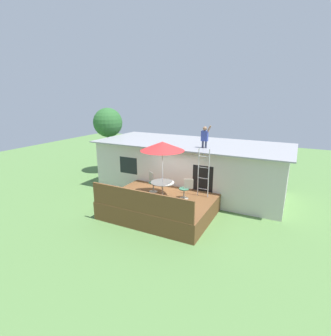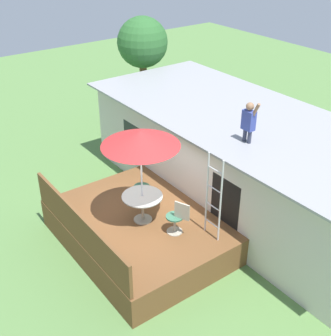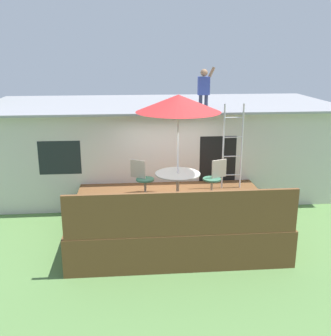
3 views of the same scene
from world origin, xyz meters
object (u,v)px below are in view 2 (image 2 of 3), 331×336
Objects in this scene: patio_umbrella at (140,138)px; backyard_tree at (143,44)px; patio_chair_left at (142,186)px; person_figure at (249,120)px; patio_chair_right at (177,218)px; step_ladder at (214,198)px; patio_table at (142,201)px.

patio_umbrella is 0.58× the size of backyard_tree.
patio_chair_left is at bearing 147.46° from patio_umbrella.
person_figure reaches higher than patio_chair_right.
person_figure is at bearing -13.99° from backyard_tree.
person_figure is (1.02, 2.51, 0.18)m from patio_umbrella.
patio_umbrella reaches higher than step_ladder.
backyard_tree reaches higher than patio_chair_left.
step_ladder is 2.39× the size of patio_chair_right.
step_ladder is at bearing -154.88° from patio_chair_right.
patio_umbrella is 2.11m from patio_chair_left.
person_figure reaches higher than patio_chair_left.
person_figure is (-0.50, 1.50, 1.43)m from step_ladder.
patio_table is at bearing -34.29° from backyard_tree.
step_ladder is at bearing -22.95° from backyard_tree.
patio_umbrella reaches higher than patio_table.
step_ladder is (1.52, 1.01, -1.25)m from patio_umbrella.
step_ladder is 1.98× the size of person_figure.
person_figure is at bearing 67.82° from patio_table.
backyard_tree reaches higher than step_ladder.
step_ladder is 2.39× the size of patio_chair_left.
backyard_tree is (-7.34, 3.97, 2.13)m from patio_chair_right.
patio_chair_left is 7.11m from backyard_tree.
patio_chair_right is 8.61m from backyard_tree.
person_figure is at bearing 80.19° from patio_chair_left.
patio_umbrella is 2.15m from patio_chair_right.
step_ladder reaches higher than patio_chair_left.
backyard_tree is (-5.59, 3.85, 2.13)m from patio_chair_left.
step_ladder is 2.13m from person_figure.
patio_umbrella is at bearing -112.18° from person_figure.
patio_chair_right is (-0.58, -0.62, -0.64)m from step_ladder.
patio_table is 0.47× the size of step_ladder.
patio_chair_left is at bearing -132.35° from person_figure.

